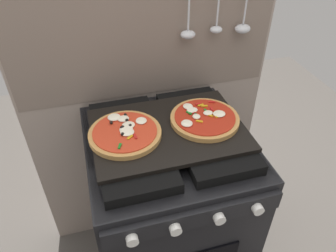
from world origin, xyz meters
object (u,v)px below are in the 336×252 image
(stove, at_px, (168,210))
(baking_tray, at_px, (168,130))
(pizza_left, at_px, (125,132))
(pizza_right, at_px, (204,118))

(stove, relative_size, baking_tray, 1.67)
(pizza_left, distance_m, pizza_right, 0.29)
(pizza_left, bearing_deg, baking_tray, -1.28)
(pizza_left, bearing_deg, pizza_right, 0.51)
(pizza_left, bearing_deg, stove, -1.89)
(pizza_left, relative_size, pizza_right, 1.00)
(baking_tray, height_order, pizza_right, pizza_right)
(pizza_right, bearing_deg, stove, -176.86)
(stove, distance_m, baking_tray, 0.46)
(baking_tray, height_order, pizza_left, pizza_left)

